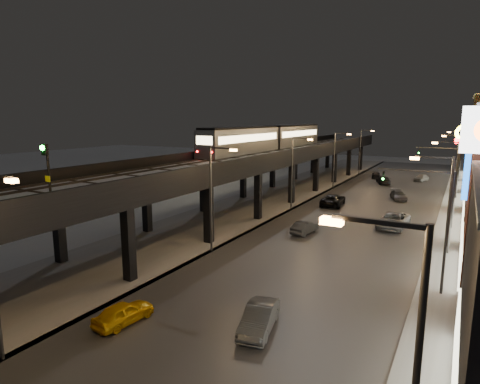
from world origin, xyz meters
The scene contains 32 objects.
ground centered at (0.00, 0.00, 0.00)m, with size 220.00×220.00×0.00m, color silver.
road_surface centered at (7.50, 35.00, 0.03)m, with size 17.00×120.00×0.06m, color #46474D.
sidewalk_right centered at (17.50, 35.00, 0.07)m, with size 4.00×120.00×0.14m, color #9FA1A8.
under_viaduct_pavement centered at (-6.00, 35.00, 0.03)m, with size 11.00×120.00×0.06m, color #9FA1A8.
elevated_viaduct centered at (-6.00, 31.84, 5.62)m, with size 9.00×100.00×6.30m.
viaduct_trackbed centered at (-6.01, 31.97, 6.39)m, with size 8.40×100.00×0.32m.
viaduct_parapet_streetside centered at (-1.65, 32.00, 6.85)m, with size 0.30×100.00×1.10m, color black.
viaduct_parapet_far centered at (-10.35, 32.00, 6.85)m, with size 0.30×100.00×1.10m, color black.
streetlight_right_0 centered at (16.73, -5.00, 5.24)m, with size 2.56×0.28×9.00m.
streetlight_left_1 centered at (-0.43, 13.00, 5.24)m, with size 2.57×0.28×9.00m.
streetlight_right_1 centered at (16.73, 13.00, 5.24)m, with size 2.56×0.28×9.00m.
streetlight_left_2 centered at (-0.43, 31.00, 5.24)m, with size 2.57×0.28×9.00m.
streetlight_right_2 centered at (16.73, 31.00, 5.24)m, with size 2.56×0.28×9.00m.
streetlight_left_3 centered at (-0.43, 49.00, 5.24)m, with size 2.57×0.28×9.00m.
streetlight_right_3 centered at (16.73, 49.00, 5.24)m, with size 2.56×0.28×9.00m.
streetlight_left_4 centered at (-0.43, 67.00, 5.24)m, with size 2.57×0.28×9.00m.
streetlight_right_4 centered at (16.73, 67.00, 5.24)m, with size 2.56×0.28×9.00m.
traffic_light_rig_a centered at (15.84, 22.00, 4.50)m, with size 6.10×0.34×7.00m.
traffic_light_rig_b centered at (15.84, 52.00, 4.50)m, with size 6.10×0.34×7.00m.
subway_train centered at (-8.50, 41.45, 8.38)m, with size 2.97×35.90×3.55m.
rail_signal centered at (-2.10, -0.86, 8.97)m, with size 0.38×0.45×3.31m.
car_taxi centered at (1.81, 0.31, 0.61)m, with size 1.44×3.57×1.22m, color #F5B60B.
car_near_white centered at (4.41, 21.93, 0.62)m, with size 1.31×3.75×1.24m, color #33363D.
car_mid_silver centered at (3.13, 35.94, 0.76)m, with size 2.53×5.48×1.52m, color black.
car_mid_dark centered at (5.69, 57.41, 0.67)m, with size 1.88×4.63×1.34m, color black.
car_far_white centered at (3.21, 63.88, 0.63)m, with size 1.48×3.67×1.25m, color black.
car_onc_silver centered at (8.70, 3.32, 0.68)m, with size 1.45×4.16×1.37m, color #525863.
car_onc_dark centered at (11.69, 28.44, 0.77)m, with size 2.54×5.52×1.53m, color #8A8F9F.
car_onc_white centered at (10.02, 44.04, 0.61)m, with size 1.70×4.19×1.22m, color #464953.
car_onc_red centered at (11.15, 63.83, 0.64)m, with size 1.51×3.75×1.28m, color #93969A.
sign_mcdonalds centered at (18.00, 34.33, 8.72)m, with size 3.15×0.47×10.61m.
sign_carwash centered at (18.50, 19.18, 6.61)m, with size 1.79×0.35×9.29m.
Camera 1 is at (17.52, -14.52, 11.30)m, focal length 30.00 mm.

